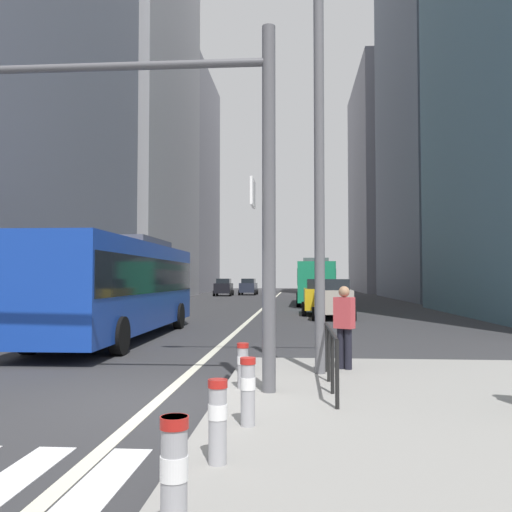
{
  "coord_description": "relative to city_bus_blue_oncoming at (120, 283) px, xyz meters",
  "views": [
    {
      "loc": [
        2.24,
        -8.67,
        1.98
      ],
      "look_at": [
        -1.4,
        39.96,
        3.97
      ],
      "focal_mm": 38.34,
      "sensor_mm": 36.0,
      "label": 1
    }
  ],
  "objects": [
    {
      "name": "office_tower_right_far",
      "position": [
        20.56,
        64.91,
        14.16
      ],
      "size": [
        11.76,
        24.51,
        31.99
      ],
      "primitive_type": "cube",
      "color": "gray",
      "rests_on": "ground"
    },
    {
      "name": "car_receding_near",
      "position": [
        7.58,
        9.65,
        -0.85
      ],
      "size": [
        2.19,
        4.58,
        1.94
      ],
      "color": "#B2A899",
      "rests_on": "ground"
    },
    {
      "name": "bollard_back",
      "position": [
        4.9,
        -8.42,
        -1.27
      ],
      "size": [
        0.2,
        0.2,
        0.75
      ],
      "color": "#99999E",
      "rests_on": "median_island"
    },
    {
      "name": "car_oncoming_far",
      "position": [
        -2.44,
        43.65,
        -0.85
      ],
      "size": [
        2.14,
        4.3,
        1.94
      ],
      "color": "black",
      "rests_on": "ground"
    },
    {
      "name": "lane_centre_line",
      "position": [
        3.56,
        21.12,
        -1.83
      ],
      "size": [
        0.2,
        80.0,
        0.01
      ],
      "primitive_type": "cube",
      "color": "beige",
      "rests_on": "ground"
    },
    {
      "name": "pedestrian_railing",
      "position": [
        6.36,
        -8.23,
        -1.0
      ],
      "size": [
        0.06,
        3.11,
        0.98
      ],
      "color": "black",
      "rests_on": "median_island"
    },
    {
      "name": "street_lamp_post",
      "position": [
        6.24,
        -6.9,
        3.45
      ],
      "size": [
        5.5,
        0.32,
        8.0
      ],
      "color": "#56565B",
      "rests_on": "median_island"
    },
    {
      "name": "bollard_right",
      "position": [
        5.19,
        -10.72,
        -1.22
      ],
      "size": [
        0.2,
        0.2,
        0.84
      ],
      "color": "#99999E",
      "rests_on": "median_island"
    },
    {
      "name": "car_oncoming_mid",
      "position": [
        0.05,
        47.29,
        -0.85
      ],
      "size": [
        2.1,
        4.39,
        1.94
      ],
      "color": "#232838",
      "rests_on": "ground"
    },
    {
      "name": "ground_plane",
      "position": [
        3.56,
        11.12,
        -1.84
      ],
      "size": [
        160.0,
        160.0,
        0.0
      ],
      "primitive_type": "plane",
      "color": "#303033"
    },
    {
      "name": "car_receding_far",
      "position": [
        7.09,
        12.45,
        -0.85
      ],
      "size": [
        2.04,
        4.02,
        1.94
      ],
      "color": "gold",
      "rests_on": "ground"
    },
    {
      "name": "pedestrian_walking",
      "position": [
        6.76,
        -6.35,
        -0.76
      ],
      "size": [
        0.45,
        0.39,
        1.67
      ],
      "color": "black",
      "rests_on": "median_island"
    },
    {
      "name": "city_bus_red_receding",
      "position": [
        7.18,
        24.03,
        -0.0
      ],
      "size": [
        2.83,
        11.6,
        3.4
      ],
      "color": "#198456",
      "rests_on": "ground"
    },
    {
      "name": "office_tower_right_mid",
      "position": [
        20.56,
        35.95,
        27.06
      ],
      "size": [
        10.91,
        22.68,
        57.79
      ],
      "primitive_type": "cube",
      "color": "slate",
      "rests_on": "ground"
    },
    {
      "name": "bollard_front",
      "position": [
        4.97,
        -13.88,
        -1.19
      ],
      "size": [
        0.2,
        0.2,
        0.9
      ],
      "color": "#99999E",
      "rests_on": "median_island"
    },
    {
      "name": "office_tower_left_mid",
      "position": [
        -12.44,
        36.57,
        22.51
      ],
      "size": [
        12.8,
        22.79,
        48.7
      ],
      "primitive_type": "cube",
      "color": "#9E9EA3",
      "rests_on": "ground"
    },
    {
      "name": "office_tower_left_far",
      "position": [
        -12.44,
        61.88,
        14.4
      ],
      "size": [
        10.87,
        21.26,
        32.47
      ],
      "primitive_type": "cube",
      "color": "gray",
      "rests_on": "ground"
    },
    {
      "name": "city_bus_blue_oncoming",
      "position": [
        0.0,
        0.0,
        0.0
      ],
      "size": [
        2.79,
        11.64,
        3.4
      ],
      "color": "#14389E",
      "rests_on": "ground"
    },
    {
      "name": "traffic_signal_gantry",
      "position": [
        3.22,
        -8.7,
        2.29
      ],
      "size": [
        6.36,
        0.65,
        6.0
      ],
      "color": "#515156",
      "rests_on": "median_island"
    },
    {
      "name": "bollard_left",
      "position": [
        5.01,
        -12.13,
        -1.22
      ],
      "size": [
        0.2,
        0.2,
        0.83
      ],
      "color": "#99999E",
      "rests_on": "median_island"
    }
  ]
}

